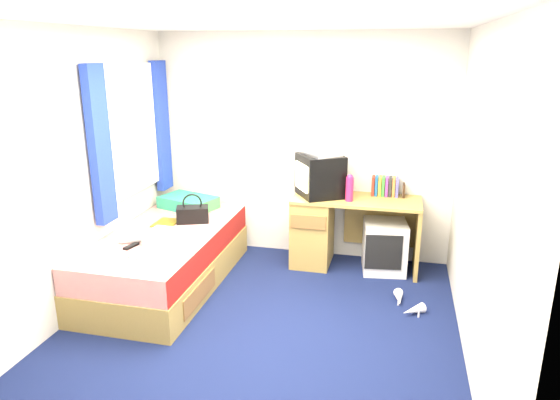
% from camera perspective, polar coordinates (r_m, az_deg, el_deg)
% --- Properties ---
extents(ground, '(3.40, 3.40, 0.00)m').
position_cam_1_polar(ground, '(4.27, -2.30, -14.34)').
color(ground, '#0C1438').
rests_on(ground, ground).
extents(room_shell, '(3.40, 3.40, 3.40)m').
position_cam_1_polar(room_shell, '(3.73, -2.56, 5.12)').
color(room_shell, white).
rests_on(room_shell, ground).
extents(bed, '(1.01, 2.00, 0.54)m').
position_cam_1_polar(bed, '(4.99, -12.80, -6.51)').
color(bed, '#A88A46').
rests_on(bed, ground).
extents(pillow, '(0.67, 0.53, 0.13)m').
position_cam_1_polar(pillow, '(5.55, -10.43, -0.28)').
color(pillow, teal).
rests_on(pillow, bed).
extents(desk, '(1.30, 0.55, 0.75)m').
position_cam_1_polar(desk, '(5.30, 5.64, -3.14)').
color(desk, '#A88A46').
rests_on(desk, ground).
extents(storage_cube, '(0.48, 0.48, 0.53)m').
position_cam_1_polar(storage_cube, '(5.27, 11.84, -5.20)').
color(storage_cube, silver).
rests_on(storage_cube, ground).
extents(crt_tv, '(0.57, 0.58, 0.43)m').
position_cam_1_polar(crt_tv, '(5.16, 4.58, 2.82)').
color(crt_tv, black).
rests_on(crt_tv, desk).
extents(vcr, '(0.47, 0.48, 0.07)m').
position_cam_1_polar(vcr, '(5.11, 4.70, 5.59)').
color(vcr, silver).
rests_on(vcr, crt_tv).
extents(book_row, '(0.27, 0.13, 0.20)m').
position_cam_1_polar(book_row, '(5.29, 11.92, 1.55)').
color(book_row, maroon).
rests_on(book_row, desk).
extents(picture_frame, '(0.03, 0.12, 0.14)m').
position_cam_1_polar(picture_frame, '(5.29, 13.95, 1.08)').
color(picture_frame, black).
rests_on(picture_frame, desk).
extents(pink_water_bottle, '(0.10, 0.10, 0.24)m').
position_cam_1_polar(pink_water_bottle, '(5.02, 7.95, 1.21)').
color(pink_water_bottle, '#E11F55').
rests_on(pink_water_bottle, desk).
extents(aerosol_can, '(0.05, 0.05, 0.19)m').
position_cam_1_polar(aerosol_can, '(5.18, 7.09, 1.43)').
color(aerosol_can, silver).
rests_on(aerosol_can, desk).
extents(handbag, '(0.36, 0.28, 0.29)m').
position_cam_1_polar(handbag, '(5.09, -9.94, -1.55)').
color(handbag, black).
rests_on(handbag, bed).
extents(towel, '(0.35, 0.29, 0.11)m').
position_cam_1_polar(towel, '(4.59, -12.86, -4.19)').
color(towel, white).
rests_on(towel, bed).
extents(magazine, '(0.22, 0.28, 0.01)m').
position_cam_1_polar(magazine, '(5.12, -12.90, -2.57)').
color(magazine, gold).
rests_on(magazine, bed).
extents(water_bottle, '(0.21, 0.17, 0.07)m').
position_cam_1_polar(water_bottle, '(4.69, -16.56, -4.29)').
color(water_bottle, silver).
rests_on(water_bottle, bed).
extents(colour_swatch_fan, '(0.23, 0.09, 0.01)m').
position_cam_1_polar(colour_swatch_fan, '(4.33, -15.64, -6.43)').
color(colour_swatch_fan, '#FFB238').
rests_on(colour_swatch_fan, bed).
extents(remote_control, '(0.08, 0.17, 0.02)m').
position_cam_1_polar(remote_control, '(4.59, -16.64, -5.07)').
color(remote_control, black).
rests_on(remote_control, bed).
extents(window_assembly, '(0.11, 1.42, 1.40)m').
position_cam_1_polar(window_assembly, '(5.16, -16.53, 7.31)').
color(window_assembly, silver).
rests_on(window_assembly, room_shell).
extents(white_heels, '(0.29, 0.42, 0.09)m').
position_cam_1_polar(white_heels, '(4.66, 14.20, -11.46)').
color(white_heels, white).
rests_on(white_heels, ground).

